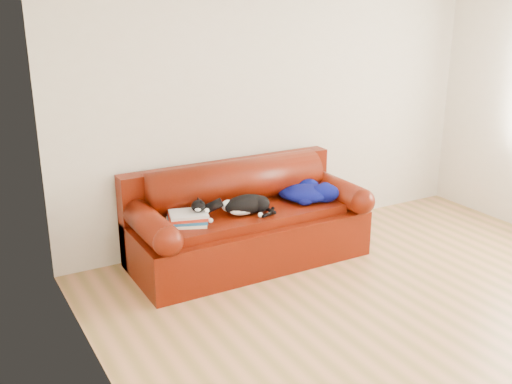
# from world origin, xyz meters

# --- Properties ---
(ground) EXTENTS (4.50, 4.50, 0.00)m
(ground) POSITION_xyz_m (0.00, 0.00, 0.00)
(ground) COLOR olive
(ground) RESTS_ON ground
(room_shell) EXTENTS (4.52, 4.02, 2.61)m
(room_shell) POSITION_xyz_m (0.12, 0.02, 1.67)
(room_shell) COLOR beige
(room_shell) RESTS_ON ground
(sofa_base) EXTENTS (2.10, 0.90, 0.50)m
(sofa_base) POSITION_xyz_m (-0.62, 1.49, 0.24)
(sofa_base) COLOR #380D02
(sofa_base) RESTS_ON ground
(sofa_back) EXTENTS (2.10, 1.01, 0.88)m
(sofa_back) POSITION_xyz_m (-0.62, 1.74, 0.54)
(sofa_back) COLOR #380D02
(sofa_back) RESTS_ON ground
(book_stack) EXTENTS (0.41, 0.37, 0.10)m
(book_stack) POSITION_xyz_m (-1.24, 1.42, 0.55)
(book_stack) COLOR white
(book_stack) RESTS_ON sofa_base
(cat) EXTENTS (0.55, 0.37, 0.21)m
(cat) POSITION_xyz_m (-0.71, 1.39, 0.58)
(cat) COLOR black
(cat) RESTS_ON sofa_base
(blanket) EXTENTS (0.58, 0.57, 0.17)m
(blanket) POSITION_xyz_m (-0.02, 1.45, 0.57)
(blanket) COLOR #020E41
(blanket) RESTS_ON sofa_base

